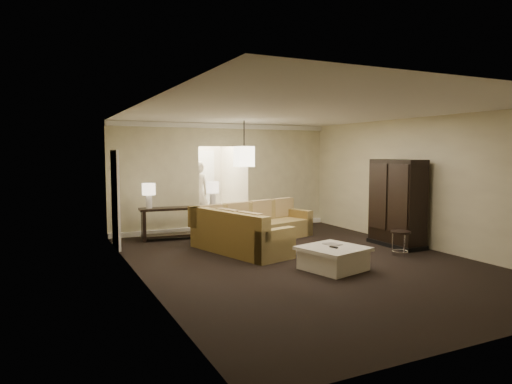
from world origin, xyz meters
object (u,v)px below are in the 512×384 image
armoire (397,205)px  person (198,190)px  coffee_table (333,258)px  console_table (182,220)px  drink_table (401,238)px  sectional_sofa (253,229)px

armoire → person: person is taller
coffee_table → console_table: 4.25m
drink_table → person: size_ratio=0.24×
console_table → person: 1.98m
armoire → drink_table: 1.11m
coffee_table → armoire: size_ratio=0.65×
console_table → person: person is taller
person → drink_table: bearing=107.6°
armoire → console_table: bearing=144.4°
coffee_table → console_table: size_ratio=0.61×
sectional_sofa → drink_table: 3.11m
sectional_sofa → armoire: 3.19m
console_table → sectional_sofa: bearing=-44.4°
coffee_table → person: size_ratio=0.61×
coffee_table → armoire: bearing=24.1°
console_table → drink_table: 4.97m
armoire → drink_table: armoire is taller
sectional_sofa → person: person is taller
console_table → armoire: armoire is taller
coffee_table → armoire: armoire is taller
coffee_table → person: bearing=96.2°
coffee_table → armoire: 2.76m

